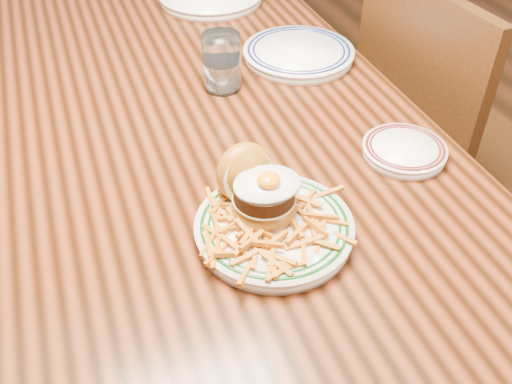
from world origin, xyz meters
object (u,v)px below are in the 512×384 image
object	(u,v)px
chair_right	(438,142)
side_plate	(404,150)
table	(202,137)
main_plate	(269,214)

from	to	relation	value
chair_right	side_plate	bearing A→B (deg)	36.24
table	chair_right	distance (m)	0.66
main_plate	side_plate	size ratio (longest dim) A/B	1.71
chair_right	table	bearing A→B (deg)	-6.66
table	side_plate	world-z (taller)	side_plate
main_plate	side_plate	world-z (taller)	main_plate
side_plate	chair_right	bearing A→B (deg)	36.32
chair_right	side_plate	xyz separation A→B (m)	(-0.33, -0.29, 0.26)
table	main_plate	size ratio (longest dim) A/B	6.03
table	main_plate	distance (m)	0.42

